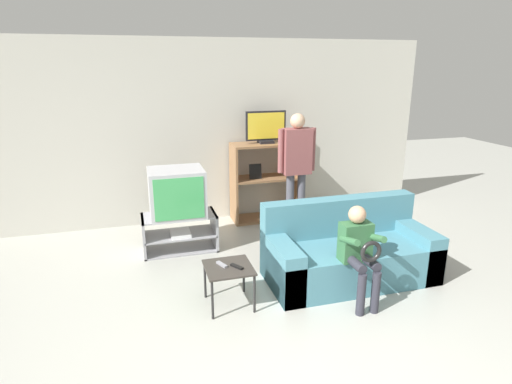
{
  "coord_description": "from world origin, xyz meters",
  "views": [
    {
      "loc": [
        -1.17,
        -2.17,
        2.25
      ],
      "look_at": [
        0.08,
        2.14,
        0.9
      ],
      "focal_mm": 30.0,
      "sensor_mm": 36.0,
      "label": 1
    }
  ],
  "objects_px": {
    "media_shelf": "(265,181)",
    "television_flat": "(266,128)",
    "tv_stand": "(180,233)",
    "snack_table": "(229,271)",
    "remote_control_black": "(237,267)",
    "remote_control_white": "(222,264)",
    "person_standing_adult": "(297,161)",
    "person_seated_child": "(359,248)",
    "television_main": "(177,193)",
    "couch": "(348,253)"
  },
  "relations": [
    {
      "from": "media_shelf",
      "to": "television_flat",
      "type": "height_order",
      "value": "television_flat"
    },
    {
      "from": "tv_stand",
      "to": "media_shelf",
      "type": "distance_m",
      "value": 1.62
    },
    {
      "from": "snack_table",
      "to": "remote_control_black",
      "type": "relative_size",
      "value": 3.09
    },
    {
      "from": "remote_control_black",
      "to": "remote_control_white",
      "type": "distance_m",
      "value": 0.15
    },
    {
      "from": "television_flat",
      "to": "snack_table",
      "type": "xyz_separation_m",
      "value": [
        -1.06,
        -2.23,
        -1.01
      ]
    },
    {
      "from": "tv_stand",
      "to": "person_standing_adult",
      "type": "bearing_deg",
      "value": 8.41
    },
    {
      "from": "media_shelf",
      "to": "person_seated_child",
      "type": "bearing_deg",
      "value": -86.49
    },
    {
      "from": "remote_control_white",
      "to": "television_main",
      "type": "bearing_deg",
      "value": 77.98
    },
    {
      "from": "couch",
      "to": "remote_control_white",
      "type": "bearing_deg",
      "value": -174.1
    },
    {
      "from": "couch",
      "to": "person_seated_child",
      "type": "distance_m",
      "value": 0.58
    },
    {
      "from": "media_shelf",
      "to": "couch",
      "type": "relative_size",
      "value": 0.65
    },
    {
      "from": "television_main",
      "to": "remote_control_white",
      "type": "bearing_deg",
      "value": -79.23
    },
    {
      "from": "remote_control_white",
      "to": "person_standing_adult",
      "type": "bearing_deg",
      "value": 26.75
    },
    {
      "from": "television_main",
      "to": "person_seated_child",
      "type": "xyz_separation_m",
      "value": [
        1.53,
        -1.71,
        -0.18
      ]
    },
    {
      "from": "tv_stand",
      "to": "couch",
      "type": "xyz_separation_m",
      "value": [
        1.67,
        -1.23,
        0.06
      ]
    },
    {
      "from": "person_standing_adult",
      "to": "tv_stand",
      "type": "bearing_deg",
      "value": -171.59
    },
    {
      "from": "television_flat",
      "to": "remote_control_white",
      "type": "relative_size",
      "value": 4.1
    },
    {
      "from": "television_main",
      "to": "remote_control_white",
      "type": "xyz_separation_m",
      "value": [
        0.26,
        -1.37,
        -0.34
      ]
    },
    {
      "from": "tv_stand",
      "to": "remote_control_black",
      "type": "relative_size",
      "value": 6.3
    },
    {
      "from": "television_flat",
      "to": "person_standing_adult",
      "type": "relative_size",
      "value": 0.36
    },
    {
      "from": "tv_stand",
      "to": "television_main",
      "type": "relative_size",
      "value": 1.39
    },
    {
      "from": "tv_stand",
      "to": "television_main",
      "type": "xyz_separation_m",
      "value": [
        -0.01,
        -0.0,
        0.53
      ]
    },
    {
      "from": "television_flat",
      "to": "person_seated_child",
      "type": "height_order",
      "value": "television_flat"
    },
    {
      "from": "couch",
      "to": "person_standing_adult",
      "type": "xyz_separation_m",
      "value": [
        -0.04,
        1.47,
        0.71
      ]
    },
    {
      "from": "tv_stand",
      "to": "person_seated_child",
      "type": "relative_size",
      "value": 0.94
    },
    {
      "from": "tv_stand",
      "to": "television_flat",
      "type": "distance_m",
      "value": 1.96
    },
    {
      "from": "remote_control_white",
      "to": "person_standing_adult",
      "type": "height_order",
      "value": "person_standing_adult"
    },
    {
      "from": "television_flat",
      "to": "remote_control_black",
      "type": "xyz_separation_m",
      "value": [
        -0.99,
        -2.26,
        -0.96
      ]
    },
    {
      "from": "remote_control_black",
      "to": "person_seated_child",
      "type": "distance_m",
      "value": 1.18
    },
    {
      "from": "tv_stand",
      "to": "snack_table",
      "type": "relative_size",
      "value": 2.03
    },
    {
      "from": "remote_control_black",
      "to": "couch",
      "type": "relative_size",
      "value": 0.08
    },
    {
      "from": "television_flat",
      "to": "couch",
      "type": "height_order",
      "value": "television_flat"
    },
    {
      "from": "snack_table",
      "to": "person_standing_adult",
      "type": "relative_size",
      "value": 0.27
    },
    {
      "from": "tv_stand",
      "to": "person_seated_child",
      "type": "bearing_deg",
      "value": -48.44
    },
    {
      "from": "television_flat",
      "to": "person_seated_child",
      "type": "distance_m",
      "value": 2.64
    },
    {
      "from": "television_main",
      "to": "remote_control_black",
      "type": "relative_size",
      "value": 4.54
    },
    {
      "from": "person_seated_child",
      "to": "couch",
      "type": "bearing_deg",
      "value": 71.95
    },
    {
      "from": "couch",
      "to": "tv_stand",
      "type": "bearing_deg",
      "value": 143.71
    },
    {
      "from": "television_flat",
      "to": "couch",
      "type": "distance_m",
      "value": 2.33
    },
    {
      "from": "television_main",
      "to": "remote_control_black",
      "type": "bearing_deg",
      "value": -75.07
    },
    {
      "from": "television_flat",
      "to": "couch",
      "type": "xyz_separation_m",
      "value": [
        0.3,
        -2.03,
        -1.09
      ]
    },
    {
      "from": "television_main",
      "to": "couch",
      "type": "xyz_separation_m",
      "value": [
        1.68,
        -1.23,
        -0.47
      ]
    },
    {
      "from": "remote_control_black",
      "to": "couch",
      "type": "bearing_deg",
      "value": -22.22
    },
    {
      "from": "television_main",
      "to": "snack_table",
      "type": "distance_m",
      "value": 1.51
    },
    {
      "from": "remote_control_black",
      "to": "person_standing_adult",
      "type": "relative_size",
      "value": 0.09
    },
    {
      "from": "snack_table",
      "to": "remote_control_white",
      "type": "distance_m",
      "value": 0.09
    },
    {
      "from": "remote_control_black",
      "to": "couch",
      "type": "distance_m",
      "value": 1.32
    },
    {
      "from": "remote_control_black",
      "to": "media_shelf",
      "type": "bearing_deg",
      "value": 34.12
    },
    {
      "from": "remote_control_black",
      "to": "remote_control_white",
      "type": "xyz_separation_m",
      "value": [
        -0.13,
        0.08,
        0.0
      ]
    },
    {
      "from": "couch",
      "to": "person_standing_adult",
      "type": "height_order",
      "value": "person_standing_adult"
    }
  ]
}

